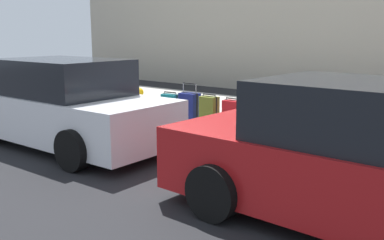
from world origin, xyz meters
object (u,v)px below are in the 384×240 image
at_px(suitcase_maroon_3, 257,118).
at_px(suitcase_teal_7, 170,110).
at_px(suitcase_teal_0, 354,140).
at_px(bollard_post, 117,101).
at_px(parked_car_white_1, 64,106).
at_px(fire_hydrant, 139,103).
at_px(suitcase_black_2, 283,125).
at_px(parked_car_red_0, 377,164).
at_px(suitcase_silver_1, 318,130).
at_px(suitcase_olive_5, 209,114).
at_px(suitcase_navy_6, 190,111).
at_px(suitcase_red_4, 233,118).

height_order(suitcase_maroon_3, suitcase_teal_7, suitcase_maroon_3).
distance_m(suitcase_teal_0, bollard_post, 5.41).
bearing_deg(parked_car_white_1, bollard_post, -65.73).
bearing_deg(fire_hydrant, suitcase_maroon_3, -179.19).
bearing_deg(suitcase_black_2, parked_car_red_0, 136.27).
bearing_deg(suitcase_silver_1, suitcase_olive_5, 2.14).
relative_size(suitcase_maroon_3, parked_car_red_0, 0.23).
relative_size(suitcase_silver_1, parked_car_red_0, 0.19).
xyz_separation_m(suitcase_black_2, suitcase_navy_6, (2.12, -0.02, 0.01)).
distance_m(suitcase_maroon_3, parked_car_white_1, 3.52).
bearing_deg(suitcase_maroon_3, suitcase_olive_5, 3.53).
xyz_separation_m(suitcase_olive_5, parked_car_red_0, (-3.84, 2.14, 0.25)).
distance_m(suitcase_maroon_3, parked_car_red_0, 3.56).
height_order(suitcase_red_4, suitcase_olive_5, suitcase_olive_5).
distance_m(suitcase_silver_1, suitcase_black_2, 0.61).
xyz_separation_m(suitcase_teal_7, fire_hydrant, (0.99, -0.03, 0.04)).
bearing_deg(suitcase_teal_7, suitcase_black_2, -179.86).
height_order(suitcase_navy_6, fire_hydrant, suitcase_navy_6).
height_order(suitcase_teal_0, fire_hydrant, fire_hydrant).
xyz_separation_m(suitcase_black_2, suitcase_red_4, (1.10, -0.09, -0.02)).
relative_size(suitcase_olive_5, fire_hydrant, 1.06).
xyz_separation_m(suitcase_black_2, suitcase_teal_7, (2.63, 0.01, -0.02)).
relative_size(suitcase_maroon_3, suitcase_teal_7, 1.48).
relative_size(suitcase_silver_1, suitcase_maroon_3, 0.83).
distance_m(suitcase_silver_1, suitcase_navy_6, 2.72).
bearing_deg(suitcase_teal_0, suitcase_black_2, 3.39).
bearing_deg(suitcase_red_4, suitcase_maroon_3, 178.14).
bearing_deg(suitcase_navy_6, suitcase_black_2, 179.54).
relative_size(suitcase_teal_7, parked_car_white_1, 0.16).
xyz_separation_m(fire_hydrant, parked_car_white_1, (-0.33, 2.16, 0.23)).
distance_m(suitcase_teal_7, fire_hydrant, 0.99).
relative_size(suitcase_silver_1, parked_car_white_1, 0.19).
distance_m(suitcase_maroon_3, fire_hydrant, 3.07).
bearing_deg(suitcase_red_4, suitcase_black_2, 175.35).
distance_m(suitcase_black_2, suitcase_olive_5, 1.61).
bearing_deg(suitcase_maroon_3, suitcase_red_4, -1.86).
bearing_deg(suitcase_black_2, suitcase_navy_6, -0.46).
xyz_separation_m(suitcase_teal_0, suitcase_olive_5, (2.81, 0.06, 0.09)).
relative_size(suitcase_black_2, fire_hydrant, 1.30).
xyz_separation_m(suitcase_teal_0, suitcase_teal_7, (3.84, 0.08, 0.07)).
relative_size(suitcase_teal_0, suitcase_maroon_3, 0.54).
distance_m(suitcase_black_2, fire_hydrant, 3.62).
relative_size(suitcase_navy_6, suitcase_teal_7, 1.31).
relative_size(suitcase_maroon_3, suitcase_red_4, 1.47).
bearing_deg(parked_car_red_0, suitcase_navy_6, -26.31).
bearing_deg(suitcase_maroon_3, bollard_post, 3.04).
bearing_deg(suitcase_teal_7, suitcase_olive_5, -179.27).
relative_size(suitcase_navy_6, parked_car_red_0, 0.20).
bearing_deg(suitcase_black_2, fire_hydrant, -0.45).
distance_m(suitcase_teal_0, parked_car_white_1, 5.02).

